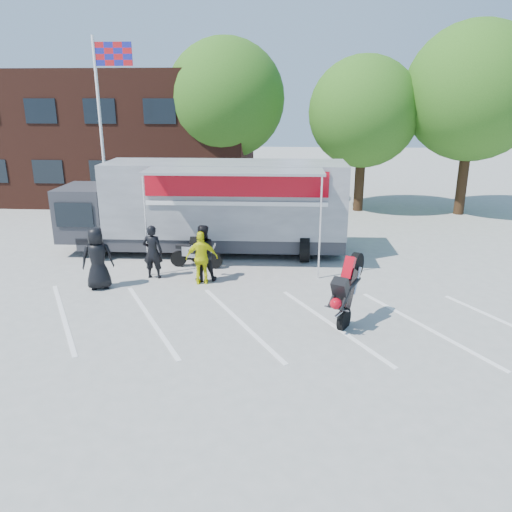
# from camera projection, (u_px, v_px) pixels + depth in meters

# --- Properties ---
(ground) EXTENTS (100.00, 100.00, 0.00)m
(ground) POSITION_uv_depth(u_px,v_px,m) (228.00, 339.00, 12.21)
(ground) COLOR #9F9F9A
(ground) RESTS_ON ground
(parking_bay_lines) EXTENTS (18.09, 13.33, 0.01)m
(parking_bay_lines) POSITION_uv_depth(u_px,v_px,m) (232.00, 321.00, 13.16)
(parking_bay_lines) COLOR white
(parking_bay_lines) RESTS_ON ground
(office_building) EXTENTS (18.00, 8.00, 7.00)m
(office_building) POSITION_uv_depth(u_px,v_px,m) (94.00, 136.00, 28.92)
(office_building) COLOR #441F16
(office_building) RESTS_ON ground
(flagpole) EXTENTS (1.61, 0.12, 8.00)m
(flagpole) POSITION_uv_depth(u_px,v_px,m) (105.00, 112.00, 20.60)
(flagpole) COLOR white
(flagpole) RESTS_ON ground
(tree_left) EXTENTS (6.12, 6.12, 8.64)m
(tree_left) POSITION_uv_depth(u_px,v_px,m) (226.00, 99.00, 25.87)
(tree_left) COLOR #382314
(tree_left) RESTS_ON ground
(tree_mid) EXTENTS (5.44, 5.44, 7.68)m
(tree_mid) POSITION_uv_depth(u_px,v_px,m) (364.00, 112.00, 24.64)
(tree_mid) COLOR #382314
(tree_mid) RESTS_ON ground
(tree_right) EXTENTS (6.46, 6.46, 9.12)m
(tree_right) POSITION_uv_depth(u_px,v_px,m) (473.00, 92.00, 23.55)
(tree_right) COLOR #382314
(tree_right) RESTS_ON ground
(transporter_truck) EXTENTS (10.80, 5.35, 3.41)m
(transporter_truck) POSITION_uv_depth(u_px,v_px,m) (214.00, 252.00, 19.12)
(transporter_truck) COLOR #9A9CA2
(transporter_truck) RESTS_ON ground
(parked_motorcycle) EXTENTS (1.93, 0.81, 0.98)m
(parked_motorcycle) POSITION_uv_depth(u_px,v_px,m) (197.00, 267.00, 17.35)
(parked_motorcycle) COLOR #B1B1B5
(parked_motorcycle) RESTS_ON ground
(stunt_bike_rider) EXTENTS (1.53, 1.93, 2.06)m
(stunt_bike_rider) POSITION_uv_depth(u_px,v_px,m) (352.00, 319.00, 13.30)
(stunt_bike_rider) COLOR black
(stunt_bike_rider) RESTS_ON ground
(spectator_leather_a) EXTENTS (1.10, 0.90, 1.95)m
(spectator_leather_a) POSITION_uv_depth(u_px,v_px,m) (97.00, 258.00, 15.17)
(spectator_leather_a) COLOR black
(spectator_leather_a) RESTS_ON ground
(spectator_leather_b) EXTENTS (0.65, 0.44, 1.77)m
(spectator_leather_b) POSITION_uv_depth(u_px,v_px,m) (153.00, 252.00, 16.10)
(spectator_leather_b) COLOR black
(spectator_leather_b) RESTS_ON ground
(spectator_leather_c) EXTENTS (1.05, 0.91, 1.84)m
(spectator_leather_c) POSITION_uv_depth(u_px,v_px,m) (202.00, 253.00, 15.86)
(spectator_leather_c) COLOR black
(spectator_leather_c) RESTS_ON ground
(spectator_hivis) EXTENTS (1.06, 0.58, 1.71)m
(spectator_hivis) POSITION_uv_depth(u_px,v_px,m) (202.00, 258.00, 15.59)
(spectator_hivis) COLOR #E4E60C
(spectator_hivis) RESTS_ON ground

